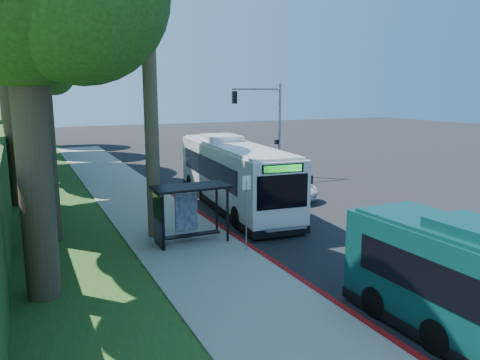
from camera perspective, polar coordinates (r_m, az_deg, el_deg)
ground at (r=25.85m, az=6.65°, el=-3.73°), size 140.00×140.00×0.00m
sidewalk at (r=22.93m, az=-9.09°, el=-5.53°), size 4.50×70.00×0.12m
red_curb at (r=20.14m, az=0.53°, el=-7.69°), size 0.25×30.00×0.13m
grass_verge at (r=26.95m, az=-23.92°, el=-3.94°), size 8.00×70.00×0.06m
bus_shelter at (r=19.86m, az=-6.78°, el=-2.81°), size 3.20×1.51×2.55m
stop_sign_pole at (r=18.55m, az=0.78°, el=-2.83°), size 0.35×0.06×3.17m
traffic_signal_pole at (r=35.63m, az=3.43°, el=7.51°), size 4.10×0.30×7.00m
tree_2 at (r=37.40m, az=-23.99°, el=16.08°), size 8.82×8.40×15.12m
tree_3 at (r=45.50m, az=-27.06°, el=16.64°), size 10.08×9.60×17.28m
tree_4 at (r=53.30m, az=-23.92°, el=13.42°), size 8.40×8.00×14.14m
tree_5 at (r=61.28m, az=-23.17°, el=12.30°), size 7.35×7.00×12.86m
white_bus at (r=26.38m, az=-0.90°, el=0.84°), size 3.98×13.20×3.87m
pickup at (r=28.70m, az=4.40°, el=-0.64°), size 4.20×6.10×1.55m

